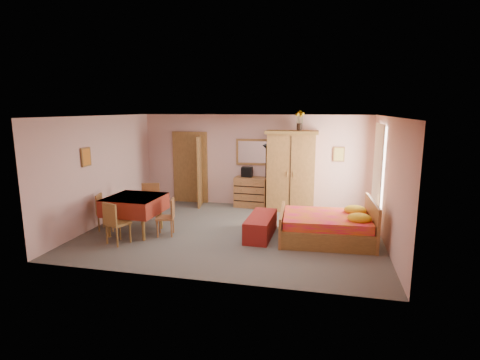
% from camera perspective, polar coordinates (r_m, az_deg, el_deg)
% --- Properties ---
extents(floor, '(6.50, 6.50, 0.00)m').
position_cam_1_polar(floor, '(8.60, -1.10, -7.89)').
color(floor, '#615D55').
rests_on(floor, ground).
extents(ceiling, '(6.50, 6.50, 0.00)m').
position_cam_1_polar(ceiling, '(8.15, -1.17, 9.70)').
color(ceiling, brown).
rests_on(ceiling, wall_back).
extents(wall_back, '(6.50, 0.10, 2.60)m').
position_cam_1_polar(wall_back, '(10.69, 2.08, 2.97)').
color(wall_back, '#D7A59C').
rests_on(wall_back, floor).
extents(wall_front, '(6.50, 0.10, 2.60)m').
position_cam_1_polar(wall_front, '(5.94, -6.92, -3.48)').
color(wall_front, '#D7A59C').
rests_on(wall_front, floor).
extents(wall_left, '(0.10, 5.00, 2.60)m').
position_cam_1_polar(wall_left, '(9.58, -20.37, 1.38)').
color(wall_left, '#D7A59C').
rests_on(wall_left, floor).
extents(wall_right, '(0.10, 5.00, 2.60)m').
position_cam_1_polar(wall_right, '(8.15, 21.65, -0.26)').
color(wall_right, '#D7A59C').
rests_on(wall_right, floor).
extents(doorway, '(1.06, 0.12, 2.15)m').
position_cam_1_polar(doorway, '(11.21, -7.55, 1.82)').
color(doorway, '#9E6B35').
rests_on(doorway, floor).
extents(window, '(0.08, 1.40, 1.95)m').
position_cam_1_polar(window, '(9.29, 20.37, 2.04)').
color(window, white).
rests_on(window, wall_right).
extents(picture_left, '(0.04, 0.32, 0.42)m').
position_cam_1_polar(picture_left, '(9.02, -22.43, 3.26)').
color(picture_left, orange).
rests_on(picture_left, wall_left).
extents(picture_back, '(0.30, 0.04, 0.40)m').
position_cam_1_polar(picture_back, '(10.46, 14.84, 3.82)').
color(picture_back, '#D8BF59').
rests_on(picture_back, wall_back).
extents(chest_of_drawers, '(0.93, 0.50, 0.85)m').
position_cam_1_polar(chest_of_drawers, '(10.64, 1.67, -1.86)').
color(chest_of_drawers, '#A46737').
rests_on(chest_of_drawers, floor).
extents(wall_mirror, '(0.94, 0.07, 0.74)m').
position_cam_1_polar(wall_mirror, '(10.65, 1.92, 4.29)').
color(wall_mirror, silver).
rests_on(wall_mirror, wall_back).
extents(stereo, '(0.31, 0.23, 0.28)m').
position_cam_1_polar(stereo, '(10.60, 1.07, 1.23)').
color(stereo, black).
rests_on(stereo, chest_of_drawers).
extents(floor_lamp, '(0.28, 0.28, 1.77)m').
position_cam_1_polar(floor_lamp, '(10.49, 3.97, 0.51)').
color(floor_lamp, black).
rests_on(floor_lamp, floor).
extents(wardrobe, '(1.41, 0.76, 2.19)m').
position_cam_1_polar(wardrobe, '(10.26, 7.78, 1.37)').
color(wardrobe, '#B0793B').
rests_on(wardrobe, floor).
extents(sunflower_vase, '(0.22, 0.22, 0.53)m').
position_cam_1_polar(sunflower_vase, '(10.18, 9.08, 8.94)').
color(sunflower_vase, yellow).
rests_on(sunflower_vase, wardrobe).
extents(bed, '(2.03, 1.65, 0.90)m').
position_cam_1_polar(bed, '(8.16, 12.96, -5.89)').
color(bed, '#E7164D').
rests_on(bed, floor).
extents(bench, '(0.55, 1.39, 0.46)m').
position_cam_1_polar(bench, '(8.28, 3.18, -6.99)').
color(bench, maroon).
rests_on(bench, floor).
extents(dining_table, '(1.18, 1.18, 0.84)m').
position_cam_1_polar(dining_table, '(8.74, -15.63, -5.11)').
color(dining_table, maroon).
rests_on(dining_table, floor).
extents(chair_south, '(0.53, 0.53, 0.90)m').
position_cam_1_polar(chair_south, '(8.16, -18.11, -6.19)').
color(chair_south, olive).
rests_on(chair_south, floor).
extents(chair_north, '(0.54, 0.54, 0.96)m').
position_cam_1_polar(chair_north, '(9.38, -13.58, -3.57)').
color(chair_north, '#A77138').
rests_on(chair_north, floor).
extents(chair_west, '(0.47, 0.47, 0.84)m').
position_cam_1_polar(chair_west, '(9.16, -19.58, -4.61)').
color(chair_west, '#9D6C35').
rests_on(chair_west, floor).
extents(chair_east, '(0.46, 0.46, 0.82)m').
position_cam_1_polar(chair_east, '(8.43, -11.33, -5.57)').
color(chair_east, '#AC6C3A').
rests_on(chair_east, floor).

